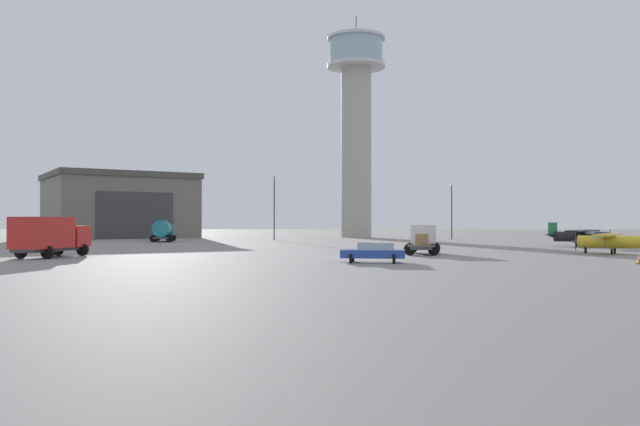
# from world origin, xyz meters

# --- Properties ---
(ground_plane) EXTENTS (400.00, 400.00, 0.00)m
(ground_plane) POSITION_xyz_m (0.00, 0.00, 0.00)
(ground_plane) COLOR gray
(control_tower) EXTENTS (10.57, 10.57, 40.66)m
(control_tower) POSITION_xyz_m (1.24, 65.65, 22.25)
(control_tower) COLOR #B2AD9E
(control_tower) RESTS_ON ground_plane
(hangar) EXTENTS (32.42, 32.03, 11.42)m
(hangar) POSITION_xyz_m (-41.92, 63.92, 5.73)
(hangar) COLOR #6B665B
(hangar) RESTS_ON ground_plane
(airplane_yellow) EXTENTS (6.52, 8.10, 2.56)m
(airplane_yellow) POSITION_xyz_m (21.53, 5.55, 1.20)
(airplane_yellow) COLOR gold
(airplane_yellow) RESTS_ON ground_plane
(airplane_black) EXTENTS (7.12, 8.27, 2.73)m
(airplane_black) POSITION_xyz_m (25.02, 22.02, 1.28)
(airplane_black) COLOR black
(airplane_black) RESTS_ON ground_plane
(truck_box_red) EXTENTS (4.14, 7.40, 3.17)m
(truck_box_red) POSITION_xyz_m (-24.89, -0.79, 1.74)
(truck_box_red) COLOR #38383D
(truck_box_red) RESTS_ON ground_plane
(truck_fuel_tanker_teal) EXTENTS (3.95, 7.21, 3.04)m
(truck_fuel_tanker_teal) POSITION_xyz_m (-26.80, 38.57, 1.67)
(truck_fuel_tanker_teal) COLOR #38383D
(truck_fuel_tanker_teal) RESTS_ON ground_plane
(truck_flatbed_white) EXTENTS (3.67, 6.51, 2.52)m
(truck_flatbed_white) POSITION_xyz_m (5.22, 5.71, 1.22)
(truck_flatbed_white) COLOR #38383D
(truck_flatbed_white) RESTS_ON ground_plane
(car_yellow) EXTENTS (4.57, 2.79, 1.37)m
(car_yellow) POSITION_xyz_m (-31.98, 16.21, 0.74)
(car_yellow) COLOR gold
(car_yellow) RESTS_ON ground_plane
(car_blue) EXTENTS (4.52, 2.56, 1.37)m
(car_blue) POSITION_xyz_m (0.20, -6.59, 0.74)
(car_blue) COLOR #2847A8
(car_blue) RESTS_ON ground_plane
(light_post_west) EXTENTS (0.44, 0.44, 8.90)m
(light_post_west) POSITION_xyz_m (16.14, 52.19, 5.28)
(light_post_west) COLOR #38383D
(light_post_west) RESTS_ON ground_plane
(light_post_north) EXTENTS (0.44, 0.44, 10.13)m
(light_post_north) POSITION_xyz_m (-12.06, 48.28, 5.93)
(light_post_north) COLOR #38383D
(light_post_north) RESTS_ON ground_plane
(traffic_cone_near_left) EXTENTS (0.36, 0.36, 0.61)m
(traffic_cone_near_left) POSITION_xyz_m (17.68, -7.50, 0.30)
(traffic_cone_near_left) COLOR black
(traffic_cone_near_left) RESTS_ON ground_plane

